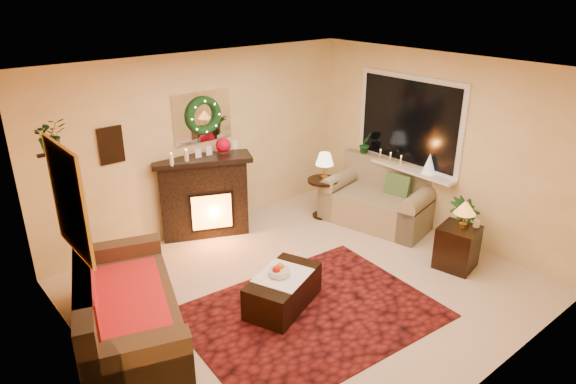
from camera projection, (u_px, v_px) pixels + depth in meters
floor at (306, 287)px, 6.29m from camera, size 5.00×5.00×0.00m
ceiling at (310, 72)px, 5.29m from camera, size 5.00×5.00×0.00m
wall_back at (204, 144)px, 7.39m from camera, size 5.00×5.00×0.00m
wall_front at (491, 268)px, 4.19m from camera, size 5.00×5.00×0.00m
wall_left at (87, 261)px, 4.31m from camera, size 4.50×4.50×0.00m
wall_right at (439, 146)px, 7.27m from camera, size 4.50×4.50×0.00m
area_rug at (311, 314)px, 5.78m from camera, size 2.83×2.21×0.01m
sofa at (128, 303)px, 5.25m from camera, size 1.56×2.30×0.91m
red_throw at (121, 296)px, 5.31m from camera, size 0.85×1.38×0.02m
fireplace at (204, 199)px, 7.42m from camera, size 1.28×0.86×1.12m
poinsettia at (223, 145)px, 7.31m from camera, size 0.22×0.22×0.22m
mantel_candle_a at (172, 160)px, 6.85m from camera, size 0.06×0.06×0.17m
mantel_candle_b at (186, 156)px, 6.99m from camera, size 0.06×0.06×0.18m
mantel_mirror at (203, 117)px, 7.22m from camera, size 0.92×0.02×0.72m
wreath at (204, 116)px, 7.18m from camera, size 0.55×0.11×0.55m
wall_art at (111, 145)px, 6.48m from camera, size 0.32×0.03×0.48m
gold_mirror at (68, 200)px, 4.36m from camera, size 0.03×0.84×1.00m
hanging_plant at (53, 151)px, 4.90m from camera, size 0.33×0.28×0.36m
loveseat at (378, 197)px, 7.82m from camera, size 1.27×1.77×0.93m
window_frame at (409, 122)px, 7.56m from camera, size 0.03×1.86×1.36m
window_glass at (408, 122)px, 7.55m from camera, size 0.02×1.70×1.22m
window_sill at (400, 167)px, 7.75m from camera, size 0.22×1.86×0.04m
mini_tree at (429, 164)px, 7.36m from camera, size 0.20×0.20×0.30m
sill_plant at (365, 143)px, 8.14m from camera, size 0.26×0.21×0.47m
side_table_round at (323, 197)px, 8.05m from camera, size 0.53×0.53×0.63m
lamp_cream at (325, 164)px, 7.85m from camera, size 0.28×0.28×0.43m
end_table_square at (457, 248)px, 6.64m from camera, size 0.55×0.55×0.57m
lamp_tiffany at (464, 215)px, 6.46m from camera, size 0.27×0.27×0.40m
coffee_table at (283, 290)px, 5.85m from camera, size 1.08×0.84×0.40m
fruit_bowl at (279, 272)px, 5.76m from camera, size 0.24×0.24×0.06m
floor_palm at (461, 227)px, 6.81m from camera, size 1.54×1.54×2.49m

